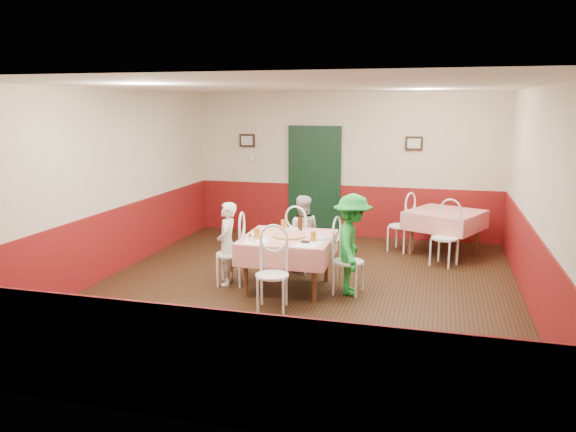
% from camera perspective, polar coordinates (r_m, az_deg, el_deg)
% --- Properties ---
extents(floor, '(7.00, 7.00, 0.00)m').
position_cam_1_polar(floor, '(7.99, 1.43, -7.48)').
color(floor, black).
rests_on(floor, ground).
extents(ceiling, '(7.00, 7.00, 0.00)m').
position_cam_1_polar(ceiling, '(7.56, 1.54, 13.03)').
color(ceiling, white).
rests_on(ceiling, back_wall).
extents(back_wall, '(6.00, 0.10, 2.80)m').
position_cam_1_polar(back_wall, '(11.05, 5.82, 5.16)').
color(back_wall, beige).
rests_on(back_wall, ground).
extents(front_wall, '(6.00, 0.10, 2.80)m').
position_cam_1_polar(front_wall, '(4.40, -9.46, -4.28)').
color(front_wall, beige).
rests_on(front_wall, ground).
extents(left_wall, '(0.10, 7.00, 2.80)m').
position_cam_1_polar(left_wall, '(8.85, -17.78, 3.16)').
color(left_wall, beige).
rests_on(left_wall, ground).
extents(right_wall, '(0.10, 7.00, 2.80)m').
position_cam_1_polar(right_wall, '(7.53, 24.24, 1.36)').
color(right_wall, beige).
rests_on(right_wall, ground).
extents(wainscot_back, '(6.00, 0.03, 1.00)m').
position_cam_1_polar(wainscot_back, '(11.17, 5.71, 0.56)').
color(wainscot_back, maroon).
rests_on(wainscot_back, ground).
extents(wainscot_front, '(6.00, 0.03, 1.00)m').
position_cam_1_polar(wainscot_front, '(4.73, -9.02, -14.79)').
color(wainscot_front, maroon).
rests_on(wainscot_front, ground).
extents(wainscot_left, '(0.03, 7.00, 1.00)m').
position_cam_1_polar(wainscot_left, '(9.00, -17.35, -2.52)').
color(wainscot_left, maroon).
rests_on(wainscot_left, ground).
extents(wainscot_right, '(0.03, 7.00, 1.00)m').
position_cam_1_polar(wainscot_right, '(7.72, 23.59, -5.22)').
color(wainscot_right, maroon).
rests_on(wainscot_right, ground).
extents(door, '(0.96, 0.06, 2.10)m').
position_cam_1_polar(door, '(11.16, 2.70, 3.45)').
color(door, black).
rests_on(door, ground).
extents(picture_left, '(0.32, 0.03, 0.26)m').
position_cam_1_polar(picture_left, '(11.46, -4.17, 7.66)').
color(picture_left, black).
rests_on(picture_left, back_wall).
extents(picture_right, '(0.32, 0.03, 0.26)m').
position_cam_1_polar(picture_right, '(10.83, 12.67, 7.21)').
color(picture_right, black).
rests_on(picture_right, back_wall).
extents(thermostat, '(0.10, 0.03, 0.10)m').
position_cam_1_polar(thermostat, '(11.46, -3.67, 5.91)').
color(thermostat, white).
rests_on(thermostat, back_wall).
extents(main_table, '(1.25, 1.25, 0.77)m').
position_cam_1_polar(main_table, '(7.92, 0.00, -4.79)').
color(main_table, red).
rests_on(main_table, ground).
extents(second_table, '(1.48, 1.48, 0.77)m').
position_cam_1_polar(second_table, '(10.13, 15.60, -1.65)').
color(second_table, red).
rests_on(second_table, ground).
extents(chair_left, '(0.48, 0.48, 0.90)m').
position_cam_1_polar(chair_left, '(8.13, -5.84, -3.87)').
color(chair_left, white).
rests_on(chair_left, ground).
extents(chair_right, '(0.47, 0.47, 0.90)m').
position_cam_1_polar(chair_right, '(7.75, 6.14, -4.64)').
color(chair_right, white).
rests_on(chair_right, ground).
extents(chair_far, '(0.51, 0.51, 0.90)m').
position_cam_1_polar(chair_far, '(8.70, 1.32, -2.81)').
color(chair_far, white).
rests_on(chair_far, ground).
extents(chair_near, '(0.48, 0.48, 0.90)m').
position_cam_1_polar(chair_near, '(7.11, -1.62, -6.06)').
color(chair_near, white).
rests_on(chair_near, ground).
extents(chair_second_a, '(0.56, 0.56, 0.90)m').
position_cam_1_polar(chair_second_a, '(10.13, 11.38, -1.01)').
color(chair_second_a, white).
rests_on(chair_second_a, ground).
extents(chair_second_b, '(0.56, 0.56, 0.90)m').
position_cam_1_polar(chair_second_b, '(9.38, 15.63, -2.20)').
color(chair_second_b, white).
rests_on(chair_second_b, ground).
extents(pizza, '(0.45, 0.45, 0.03)m').
position_cam_1_polar(pizza, '(7.79, 0.16, -2.04)').
color(pizza, '#B74723').
rests_on(pizza, main_table).
extents(plate_left, '(0.26, 0.26, 0.01)m').
position_cam_1_polar(plate_left, '(7.91, -3.20, -1.90)').
color(plate_left, white).
rests_on(plate_left, main_table).
extents(plate_right, '(0.26, 0.26, 0.01)m').
position_cam_1_polar(plate_right, '(7.73, 3.22, -2.21)').
color(plate_right, white).
rests_on(plate_right, main_table).
extents(plate_far, '(0.26, 0.26, 0.01)m').
position_cam_1_polar(plate_far, '(8.20, 0.44, -1.40)').
color(plate_far, white).
rests_on(plate_far, main_table).
extents(glass_a, '(0.08, 0.08, 0.15)m').
position_cam_1_polar(glass_a, '(7.67, -3.17, -1.81)').
color(glass_a, '#BF7219').
rests_on(glass_a, main_table).
extents(glass_b, '(0.07, 0.07, 0.13)m').
position_cam_1_polar(glass_b, '(7.53, 2.57, -2.11)').
color(glass_b, '#BF7219').
rests_on(glass_b, main_table).
extents(glass_c, '(0.08, 0.08, 0.15)m').
position_cam_1_polar(glass_c, '(8.19, -0.45, -0.93)').
color(glass_c, '#BF7219').
rests_on(glass_c, main_table).
extents(beer_bottle, '(0.07, 0.07, 0.24)m').
position_cam_1_polar(beer_bottle, '(8.17, 1.25, -0.65)').
color(beer_bottle, '#381C0A').
rests_on(beer_bottle, main_table).
extents(shaker_a, '(0.04, 0.04, 0.09)m').
position_cam_1_polar(shaker_a, '(7.56, -3.81, -2.24)').
color(shaker_a, silver).
rests_on(shaker_a, main_table).
extents(shaker_b, '(0.04, 0.04, 0.09)m').
position_cam_1_polar(shaker_b, '(7.45, -3.45, -2.43)').
color(shaker_b, silver).
rests_on(shaker_b, main_table).
extents(shaker_c, '(0.04, 0.04, 0.09)m').
position_cam_1_polar(shaker_c, '(7.58, -3.87, -2.20)').
color(shaker_c, '#B23319').
rests_on(shaker_c, main_table).
extents(menu_left, '(0.36, 0.44, 0.00)m').
position_cam_1_polar(menu_left, '(7.56, -3.28, -2.56)').
color(menu_left, white).
rests_on(menu_left, main_table).
extents(menu_right, '(0.37, 0.45, 0.00)m').
position_cam_1_polar(menu_right, '(7.40, 2.10, -2.86)').
color(menu_right, white).
rests_on(menu_right, main_table).
extents(wallet, '(0.11, 0.09, 0.02)m').
position_cam_1_polar(wallet, '(7.48, 1.76, -2.63)').
color(wallet, black).
rests_on(wallet, main_table).
extents(diner_left, '(0.36, 0.48, 1.20)m').
position_cam_1_polar(diner_left, '(8.11, -6.20, -2.81)').
color(diner_left, gray).
rests_on(diner_left, ground).
extents(diner_far, '(0.65, 0.54, 1.20)m').
position_cam_1_polar(diner_far, '(8.71, 1.39, -1.78)').
color(diner_far, gray).
rests_on(diner_far, ground).
extents(diner_right, '(0.63, 0.96, 1.39)m').
position_cam_1_polar(diner_right, '(7.68, 6.55, -2.90)').
color(diner_right, gray).
rests_on(diner_right, ground).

